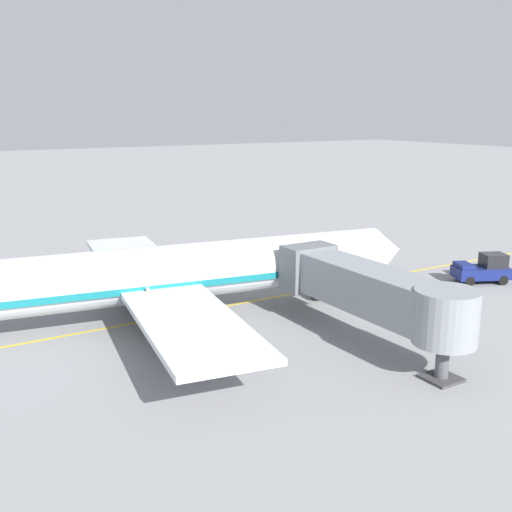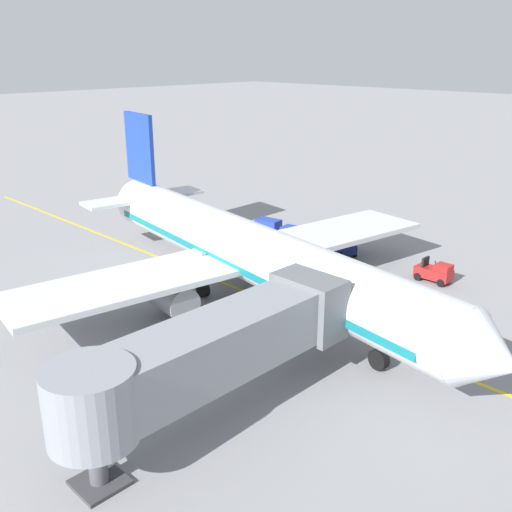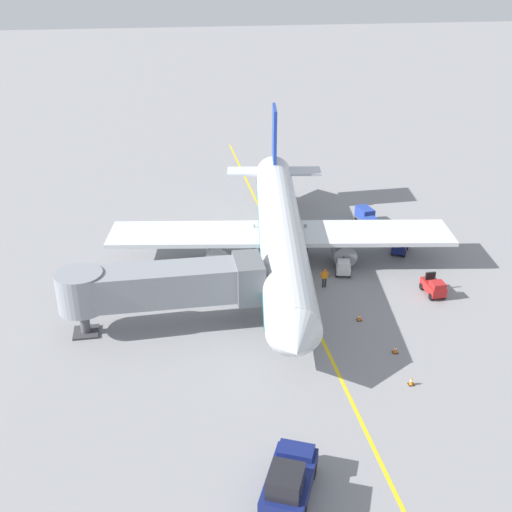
% 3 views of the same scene
% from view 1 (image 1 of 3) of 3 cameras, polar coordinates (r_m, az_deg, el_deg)
% --- Properties ---
extents(ground_plane, '(400.00, 400.00, 0.00)m').
position_cam_1_polar(ground_plane, '(42.16, -7.30, -5.56)').
color(ground_plane, gray).
extents(gate_lead_in_line, '(0.24, 80.00, 0.01)m').
position_cam_1_polar(gate_lead_in_line, '(42.15, -7.30, -5.55)').
color(gate_lead_in_line, gold).
rests_on(gate_lead_in_line, ground).
extents(parked_airliner, '(30.44, 37.28, 10.63)m').
position_cam_1_polar(parked_airliner, '(40.34, -8.59, -1.74)').
color(parked_airliner, silver).
rests_on(parked_airliner, ground).
extents(jet_bridge, '(14.64, 3.50, 4.98)m').
position_cam_1_polar(jet_bridge, '(36.15, 10.85, -3.19)').
color(jet_bridge, gray).
rests_on(jet_bridge, ground).
extents(pushback_tractor, '(3.82, 4.92, 2.40)m').
position_cam_1_polar(pushback_tractor, '(52.78, 20.80, -1.19)').
color(pushback_tractor, navy).
rests_on(pushback_tractor, ground).
extents(baggage_tug_lead, '(1.32, 2.52, 1.62)m').
position_cam_1_polar(baggage_tug_lead, '(53.67, -5.73, -0.55)').
color(baggage_tug_lead, '#B21E1E').
rests_on(baggage_tug_lead, ground).
extents(baggage_tug_trailing, '(2.31, 2.76, 1.62)m').
position_cam_1_polar(baggage_tug_trailing, '(51.14, -13.93, -1.60)').
color(baggage_tug_trailing, navy).
rests_on(baggage_tug_trailing, ground).
extents(baggage_tug_spare, '(1.80, 2.72, 1.62)m').
position_cam_1_polar(baggage_tug_spare, '(46.37, -7.99, -2.88)').
color(baggage_tug_spare, silver).
rests_on(baggage_tug_spare, ground).
extents(baggage_cart_front, '(1.64, 2.97, 1.58)m').
position_cam_1_polar(baggage_cart_front, '(48.96, -18.29, -2.28)').
color(baggage_cart_front, '#4C4C51').
rests_on(baggage_cart_front, ground).
extents(baggage_cart_second_in_train, '(1.64, 2.97, 1.58)m').
position_cam_1_polar(baggage_cart_second_in_train, '(48.65, -22.02, -2.69)').
color(baggage_cart_second_in_train, '#4C4C51').
rests_on(baggage_cart_second_in_train, ground).
extents(ground_crew_wing_walker, '(0.73, 0.27, 1.69)m').
position_cam_1_polar(ground_crew_wing_walker, '(45.22, -4.25, -2.89)').
color(ground_crew_wing_walker, '#232328').
rests_on(ground_crew_wing_walker, ground).
extents(safety_cone_nose_left, '(0.36, 0.36, 0.59)m').
position_cam_1_polar(safety_cone_nose_left, '(54.23, 7.64, -0.92)').
color(safety_cone_nose_left, black).
rests_on(safety_cone_nose_left, ground).
extents(safety_cone_nose_right, '(0.36, 0.36, 0.59)m').
position_cam_1_polar(safety_cone_nose_right, '(49.05, 0.85, -2.35)').
color(safety_cone_nose_right, black).
rests_on(safety_cone_nose_right, ground).
extents(safety_cone_wing_tip, '(0.36, 0.36, 0.59)m').
position_cam_1_polar(safety_cone_wing_tip, '(52.35, 4.38, -1.36)').
color(safety_cone_wing_tip, black).
rests_on(safety_cone_wing_tip, ground).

